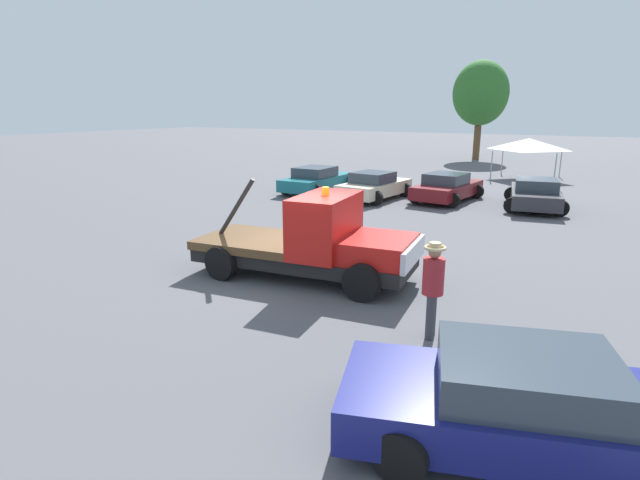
# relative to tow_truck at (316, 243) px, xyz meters

# --- Properties ---
(ground_plane) EXTENTS (160.00, 160.00, 0.00)m
(ground_plane) POSITION_rel_tow_truck_xyz_m (-0.36, -0.04, -0.94)
(ground_plane) COLOR #545459
(tow_truck) EXTENTS (5.97, 2.83, 2.51)m
(tow_truck) POSITION_rel_tow_truck_xyz_m (0.00, 0.00, 0.00)
(tow_truck) COLOR black
(tow_truck) RESTS_ON ground
(foreground_car) EXTENTS (5.47, 3.36, 1.34)m
(foreground_car) POSITION_rel_tow_truck_xyz_m (5.87, -4.50, -0.29)
(foreground_car) COLOR navy
(foreground_car) RESTS_ON ground
(person_near_truck) EXTENTS (0.42, 0.42, 1.89)m
(person_near_truck) POSITION_rel_tow_truck_xyz_m (3.66, -1.92, 0.17)
(person_near_truck) COLOR #38383D
(person_near_truck) RESTS_ON ground
(parked_car_teal) EXTENTS (2.55, 4.84, 1.34)m
(parked_car_teal) POSITION_rel_tow_truck_xyz_m (-6.87, 12.00, -0.29)
(parked_car_teal) COLOR #196670
(parked_car_teal) RESTS_ON ground
(parked_car_cream) EXTENTS (2.80, 4.48, 1.34)m
(parked_car_cream) POSITION_rel_tow_truck_xyz_m (-3.38, 11.49, -0.29)
(parked_car_cream) COLOR beige
(parked_car_cream) RESTS_ON ground
(parked_car_maroon) EXTENTS (2.84, 4.65, 1.34)m
(parked_car_maroon) POSITION_rel_tow_truck_xyz_m (-0.17, 12.75, -0.29)
(parked_car_maroon) COLOR maroon
(parked_car_maroon) RESTS_ON ground
(parked_car_charcoal) EXTENTS (3.00, 4.74, 1.34)m
(parked_car_charcoal) POSITION_rel_tow_truck_xyz_m (3.71, 12.83, -0.29)
(parked_car_charcoal) COLOR #2D2D33
(parked_car_charcoal) RESTS_ON ground
(canopy_tent_white) EXTENTS (3.64, 3.64, 2.49)m
(canopy_tent_white) POSITION_rel_tow_truck_xyz_m (1.98, 22.97, 1.20)
(canopy_tent_white) COLOR #9E9EA3
(canopy_tent_white) RESTS_ON ground
(tree_left) EXTENTS (4.60, 4.60, 8.21)m
(tree_left) POSITION_rel_tow_truck_xyz_m (-3.60, 33.98, 4.57)
(tree_left) COLOR brown
(tree_left) RESTS_ON ground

